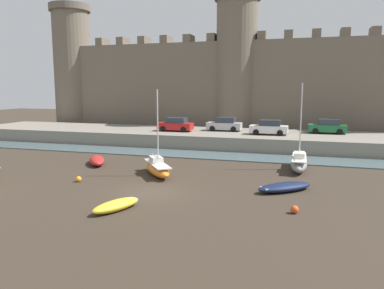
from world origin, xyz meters
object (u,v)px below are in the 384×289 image
Objects in this scene: sailboat_foreground_right at (157,168)px; car_quay_east at (225,124)px; rowboat_foreground_centre at (285,187)px; mooring_buoy_mid_mud at (295,209)px; rowboat_near_channel_right at (97,160)px; rowboat_near_channel_left at (116,205)px; sailboat_foreground_left at (299,162)px; car_quay_centre_west at (269,128)px; car_quay_west at (328,127)px; mooring_buoy_near_channel at (79,179)px; car_quay_centre_east at (176,125)px.

car_quay_east is at bearing 85.03° from sailboat_foreground_right.
mooring_buoy_mid_mud is at bearing -80.37° from rowboat_foreground_centre.
sailboat_foreground_right is 6.94m from rowboat_near_channel_right.
rowboat_near_channel_right reaches higher than rowboat_near_channel_left.
rowboat_near_channel_right is at bearing -170.98° from sailboat_foreground_left.
rowboat_near_channel_left is at bearing -142.70° from rowboat_foreground_centre.
car_quay_west is at bearing 25.79° from car_quay_centre_west.
rowboat_foreground_centre is 14.30m from mooring_buoy_near_channel.
mooring_buoy_mid_mud is 26.18m from car_quay_centre_east.
rowboat_foreground_centre is 0.56× the size of sailboat_foreground_left.
rowboat_foreground_centre is 20.75m from car_quay_west.
car_quay_centre_west is (5.44, -2.23, 0.00)m from car_quay_east.
rowboat_near_channel_left is at bearing -78.44° from car_quay_centre_east.
car_quay_centre_east is (2.61, 13.47, 1.93)m from rowboat_near_channel_right.
mooring_buoy_near_channel is 0.10× the size of car_quay_west.
car_quay_east is (0.56, 26.12, 2.01)m from rowboat_near_channel_left.
sailboat_foreground_left is (9.39, 13.34, 0.35)m from rowboat_near_channel_left.
car_quay_east is at bearing 112.42° from rowboat_foreground_centre.
mooring_buoy_near_channel is 22.21m from car_quay_east.
mooring_buoy_near_channel is (-14.20, -1.69, -0.10)m from rowboat_foreground_centre.
rowboat_near_channel_left is 13.06m from rowboat_near_channel_right.
car_quay_east is at bearing 19.92° from car_quay_centre_east.
sailboat_foreground_left is at bearing 29.50° from mooring_buoy_near_channel.
rowboat_near_channel_left reaches higher than mooring_buoy_mid_mud.
car_quay_east is 1.00× the size of car_quay_centre_west.
car_quay_centre_east and car_quay_east have the same top height.
car_quay_centre_east is at bearing 178.75° from car_quay_centre_west.
mooring_buoy_mid_mud is at bearing -56.82° from car_quay_centre_east.
sailboat_foreground_left is 13.95m from car_quay_west.
sailboat_foreground_right is 16.28m from car_quay_centre_east.
rowboat_near_channel_right is 0.91× the size of car_quay_east.
car_quay_centre_west is at bearing 75.91° from rowboat_near_channel_left.
car_quay_centre_west is (-3.35, 21.60, 2.10)m from mooring_buoy_mid_mud.
car_quay_centre_east is at bearing 104.14° from sailboat_foreground_right.
rowboat_foreground_centre is (8.62, 6.57, 0.00)m from rowboat_near_channel_left.
rowboat_near_channel_right is at bearing 125.32° from rowboat_near_channel_left.
car_quay_centre_west is at bearing -154.21° from car_quay_west.
mooring_buoy_near_channel is (1.97, -5.78, -0.18)m from rowboat_near_channel_right.
car_quay_west is at bearing 78.15° from sailboat_foreground_left.
car_quay_west is (13.21, 18.47, 1.74)m from sailboat_foreground_right.
mooring_buoy_mid_mud is at bearing -90.20° from sailboat_foreground_left.
rowboat_foreground_centre is at bearing -52.33° from car_quay_centre_east.
car_quay_centre_east is (-14.28, 21.84, 2.10)m from mooring_buoy_mid_mud.
car_quay_centre_west is at bearing 107.82° from sailboat_foreground_left.
car_quay_east and car_quay_west have the same top height.
rowboat_foreground_centre is 0.95× the size of car_quay_centre_east.
car_quay_centre_east is (-13.56, 17.56, 2.01)m from rowboat_foreground_centre.
mooring_buoy_near_channel is (-4.60, -3.55, -0.37)m from sailboat_foreground_right.
car_quay_east is 5.88m from car_quay_centre_west.
car_quay_east is 11.70m from car_quay_west.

